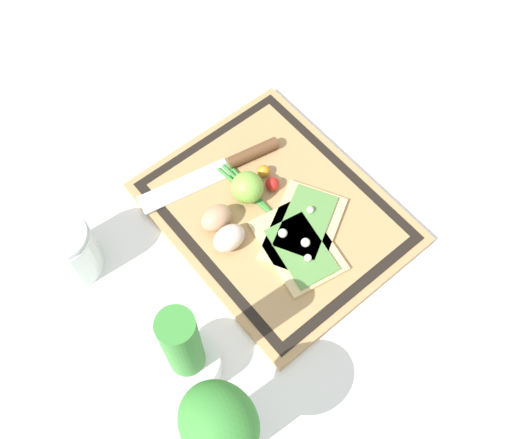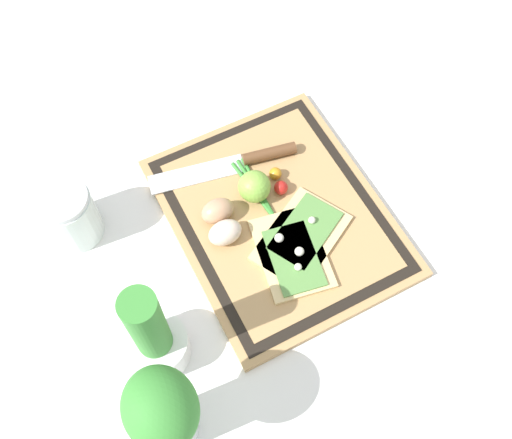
% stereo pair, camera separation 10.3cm
% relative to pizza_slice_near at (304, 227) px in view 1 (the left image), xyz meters
% --- Properties ---
extents(ground_plane, '(6.00, 6.00, 0.00)m').
position_rel_pizza_slice_near_xyz_m(ground_plane, '(0.06, 0.01, -0.02)').
color(ground_plane, white).
extents(cutting_board, '(0.44, 0.35, 0.02)m').
position_rel_pizza_slice_near_xyz_m(cutting_board, '(0.06, 0.01, -0.01)').
color(cutting_board, tan).
rests_on(cutting_board, ground_plane).
extents(pizza_slice_near, '(0.18, 0.20, 0.02)m').
position_rel_pizza_slice_near_xyz_m(pizza_slice_near, '(0.00, 0.00, 0.00)').
color(pizza_slice_near, '#DBBC7F').
rests_on(pizza_slice_near, cutting_board).
extents(pizza_slice_far, '(0.18, 0.14, 0.02)m').
position_rel_pizza_slice_near_xyz_m(pizza_slice_far, '(-0.02, 0.03, 0.00)').
color(pizza_slice_far, '#DBBC7F').
rests_on(pizza_slice_far, cutting_board).
extents(knife, '(0.08, 0.28, 0.02)m').
position_rel_pizza_slice_near_xyz_m(knife, '(0.18, 0.01, 0.00)').
color(knife, silver).
rests_on(knife, cutting_board).
extents(egg_brown, '(0.04, 0.06, 0.04)m').
position_rel_pizza_slice_near_xyz_m(egg_brown, '(0.10, 0.11, 0.02)').
color(egg_brown, tan).
rests_on(egg_brown, cutting_board).
extents(egg_pink, '(0.04, 0.06, 0.04)m').
position_rel_pizza_slice_near_xyz_m(egg_pink, '(0.06, 0.12, 0.02)').
color(egg_pink, beige).
rests_on(egg_pink, cutting_board).
extents(lime, '(0.06, 0.06, 0.06)m').
position_rel_pizza_slice_near_xyz_m(lime, '(0.11, 0.03, 0.02)').
color(lime, '#7FB742').
rests_on(lime, cutting_board).
extents(cherry_tomato_red, '(0.03, 0.03, 0.03)m').
position_rel_pizza_slice_near_xyz_m(cherry_tomato_red, '(0.10, -0.01, 0.01)').
color(cherry_tomato_red, red).
rests_on(cherry_tomato_red, cutting_board).
extents(cherry_tomato_yellow, '(0.02, 0.02, 0.02)m').
position_rel_pizza_slice_near_xyz_m(cherry_tomato_yellow, '(0.13, -0.02, 0.01)').
color(cherry_tomato_yellow, orange).
rests_on(cherry_tomato_yellow, cutting_board).
extents(scallion_bunch, '(0.28, 0.04, 0.01)m').
position_rel_pizza_slice_near_xyz_m(scallion_bunch, '(0.05, 0.02, -0.00)').
color(scallion_bunch, '#388433').
rests_on(scallion_bunch, cutting_board).
extents(herb_pot, '(0.10, 0.10, 0.22)m').
position_rel_pizza_slice_near_xyz_m(herb_pot, '(-0.07, 0.30, 0.06)').
color(herb_pot, white).
rests_on(herb_pot, ground_plane).
extents(sauce_jar, '(0.09, 0.09, 0.11)m').
position_rel_pizza_slice_near_xyz_m(sauce_jar, '(0.20, 0.34, 0.03)').
color(sauce_jar, silver).
rests_on(sauce_jar, ground_plane).
extents(herb_glass, '(0.11, 0.10, 0.21)m').
position_rel_pizza_slice_near_xyz_m(herb_glass, '(-0.19, 0.32, 0.10)').
color(herb_glass, silver).
rests_on(herb_glass, ground_plane).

